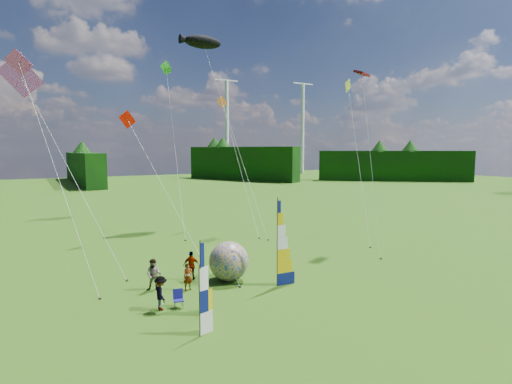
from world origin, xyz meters
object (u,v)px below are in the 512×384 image
kite_whale (232,121)px  spectator_c (161,293)px  spectator_a (188,277)px  spectator_d (192,266)px  bol_inflatable (229,261)px  side_banner_far (200,303)px  spectator_b (154,275)px  side_banner_left (201,280)px  camp_chair (178,299)px  feather_banner_main (277,244)px

kite_whale → spectator_c: bearing=-142.2°
spectator_a → spectator_d: bearing=57.2°
bol_inflatable → spectator_c: size_ratio=1.41×
bol_inflatable → kite_whale: 18.20m
side_banner_far → spectator_c: bearing=85.9°
spectator_a → spectator_b: size_ratio=0.85×
side_banner_left → camp_chair: (-0.58, 1.51, -1.31)m
spectator_c → spectator_d: spectator_d is taller
spectator_a → spectator_d: size_ratio=0.88×
spectator_a → spectator_d: spectator_d is taller
spectator_a → side_banner_far: bearing=-111.2°
bol_inflatable → spectator_b: size_ratio=1.33×
bol_inflatable → kite_whale: size_ratio=0.11×
feather_banner_main → spectator_a: (-4.68, 1.95, -1.73)m
spectator_d → camp_chair: bearing=93.9°
spectator_c → camp_chair: spectator_c is taller
side_banner_left → spectator_b: bearing=78.4°
side_banner_far → spectator_a: 5.81m
feather_banner_main → spectator_a: feather_banner_main is taller
spectator_b → spectator_a: bearing=3.0°
spectator_a → camp_chair: spectator_a is taller
side_banner_left → spectator_d: size_ratio=2.02×
spectator_a → bol_inflatable: bearing=1.7°
spectator_b → camp_chair: size_ratio=1.96×
spectator_c → camp_chair: (0.81, -0.22, -0.39)m
spectator_b → spectator_d: bearing=47.2°
side_banner_left → kite_whale: kite_whale is taller
feather_banner_main → kite_whale: (5.26, 16.10, 8.11)m
side_banner_left → spectator_c: size_ratio=2.08×
side_banner_left → bol_inflatable: 5.36m
spectator_d → feather_banner_main: bearing=170.5°
feather_banner_main → bol_inflatable: bearing=133.7°
side_banner_left → spectator_b: (-0.93, 4.58, -0.86)m
spectator_b → spectator_c: spectator_b is taller
bol_inflatable → spectator_b: 4.44m
camp_chair → side_banner_far: bearing=-81.1°
kite_whale → spectator_b: bearing=-146.6°
camp_chair → spectator_b: bearing=109.4°
spectator_d → side_banner_far: bearing=105.0°
camp_chair → kite_whale: kite_whale is taller
bol_inflatable → camp_chair: (-4.04, -2.54, -0.73)m
side_banner_left → spectator_a: size_ratio=2.30×
spectator_a → camp_chair: (-1.32, -2.19, -0.31)m
side_banner_far → spectator_b: side_banner_far is taller
side_banner_left → spectator_c: side_banner_left is taller
spectator_c → kite_whale: kite_whale is taller
side_banner_far → spectator_a: (1.55, 5.56, -0.69)m
spectator_c → camp_chair: bearing=-101.3°
side_banner_far → spectator_c: size_ratio=1.72×
bol_inflatable → spectator_a: size_ratio=1.56×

